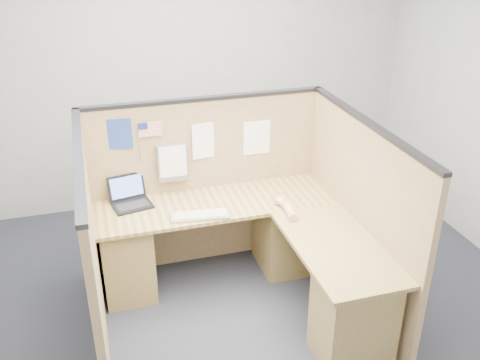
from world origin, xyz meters
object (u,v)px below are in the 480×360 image
object	(u,v)px
l_desk	(251,259)
keyboard	(200,215)
mouse	(280,202)
laptop	(131,197)

from	to	relation	value
l_desk	keyboard	bearing A→B (deg)	151.97
l_desk	mouse	xyz separation A→B (m)	(0.31, 0.21, 0.36)
laptop	keyboard	distance (m)	0.62
l_desk	laptop	world-z (taller)	laptop
l_desk	laptop	size ratio (longest dim) A/B	5.73
keyboard	mouse	world-z (taller)	mouse
laptop	keyboard	bearing A→B (deg)	-49.09
laptop	keyboard	size ratio (longest dim) A/B	0.73
keyboard	mouse	size ratio (longest dim) A/B	4.81
l_desk	keyboard	distance (m)	0.54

